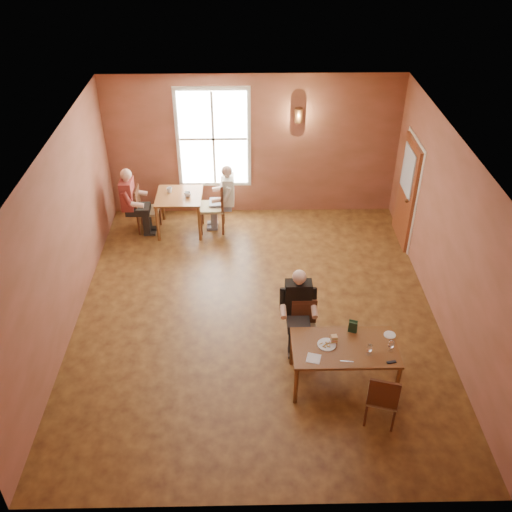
{
  "coord_description": "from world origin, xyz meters",
  "views": [
    {
      "loc": [
        -0.15,
        -7.39,
        6.3
      ],
      "look_at": [
        0.0,
        0.2,
        1.05
      ],
      "focal_mm": 40.0,
      "sensor_mm": 36.0,
      "label": 1
    }
  ],
  "objects_px": {
    "main_table": "(343,364)",
    "diner_white": "(213,201)",
    "chair_empty": "(383,396)",
    "second_table": "(180,213)",
    "chair_diner_main": "(304,330)",
    "diner_maroon": "(146,200)",
    "chair_diner_white": "(212,206)",
    "chair_diner_maroon": "(148,209)",
    "diner_main": "(305,320)"
  },
  "relations": [
    {
      "from": "chair_empty",
      "to": "chair_diner_white",
      "type": "bearing_deg",
      "value": 132.61
    },
    {
      "from": "chair_empty",
      "to": "diner_main",
      "type": "bearing_deg",
      "value": 141.43
    },
    {
      "from": "main_table",
      "to": "diner_white",
      "type": "distance_m",
      "value": 4.76
    },
    {
      "from": "chair_empty",
      "to": "diner_white",
      "type": "bearing_deg",
      "value": 132.33
    },
    {
      "from": "chair_empty",
      "to": "chair_diner_maroon",
      "type": "xyz_separation_m",
      "value": [
        -3.79,
        4.97,
        0.03
      ]
    },
    {
      "from": "main_table",
      "to": "chair_diner_maroon",
      "type": "xyz_separation_m",
      "value": [
        -3.36,
        4.29,
        0.14
      ]
    },
    {
      "from": "second_table",
      "to": "chair_diner_maroon",
      "type": "distance_m",
      "value": 0.66
    },
    {
      "from": "chair_diner_main",
      "to": "chair_diner_maroon",
      "type": "height_order",
      "value": "chair_diner_maroon"
    },
    {
      "from": "chair_diner_main",
      "to": "second_table",
      "type": "height_order",
      "value": "chair_diner_main"
    },
    {
      "from": "second_table",
      "to": "chair_diner_maroon",
      "type": "xyz_separation_m",
      "value": [
        -0.65,
        0.0,
        0.08
      ]
    },
    {
      "from": "chair_empty",
      "to": "diner_maroon",
      "type": "distance_m",
      "value": 6.27
    },
    {
      "from": "diner_main",
      "to": "diner_white",
      "type": "height_order",
      "value": "diner_white"
    },
    {
      "from": "diner_maroon",
      "to": "diner_white",
      "type": "bearing_deg",
      "value": 90.0
    },
    {
      "from": "chair_diner_main",
      "to": "second_table",
      "type": "xyz_separation_m",
      "value": [
        -2.21,
        3.64,
        -0.03
      ]
    },
    {
      "from": "chair_diner_main",
      "to": "diner_white",
      "type": "relative_size",
      "value": 0.65
    },
    {
      "from": "chair_diner_maroon",
      "to": "diner_maroon",
      "type": "height_order",
      "value": "diner_maroon"
    },
    {
      "from": "chair_diner_white",
      "to": "diner_white",
      "type": "xyz_separation_m",
      "value": [
        0.03,
        0.0,
        0.12
      ]
    },
    {
      "from": "second_table",
      "to": "diner_white",
      "type": "bearing_deg",
      "value": 0.0
    },
    {
      "from": "chair_diner_main",
      "to": "diner_main",
      "type": "xyz_separation_m",
      "value": [
        0.0,
        -0.03,
        0.22
      ]
    },
    {
      "from": "chair_diner_maroon",
      "to": "diner_white",
      "type": "bearing_deg",
      "value": 90.0
    },
    {
      "from": "diner_main",
      "to": "chair_diner_white",
      "type": "relative_size",
      "value": 1.19
    },
    {
      "from": "chair_diner_main",
      "to": "diner_white",
      "type": "height_order",
      "value": "diner_white"
    },
    {
      "from": "chair_empty",
      "to": "second_table",
      "type": "relative_size",
      "value": 0.99
    },
    {
      "from": "diner_white",
      "to": "diner_main",
      "type": "bearing_deg",
      "value": -157.29
    },
    {
      "from": "diner_main",
      "to": "main_table",
      "type": "bearing_deg",
      "value": 128.88
    },
    {
      "from": "chair_diner_maroon",
      "to": "diner_maroon",
      "type": "bearing_deg",
      "value": -90.0
    },
    {
      "from": "diner_white",
      "to": "chair_diner_maroon",
      "type": "xyz_separation_m",
      "value": [
        -1.33,
        0.0,
        -0.19
      ]
    },
    {
      "from": "chair_diner_main",
      "to": "chair_diner_white",
      "type": "height_order",
      "value": "chair_diner_white"
    },
    {
      "from": "diner_main",
      "to": "chair_diner_maroon",
      "type": "height_order",
      "value": "diner_main"
    },
    {
      "from": "chair_empty",
      "to": "chair_diner_main",
      "type": "bearing_deg",
      "value": 140.82
    },
    {
      "from": "diner_white",
      "to": "diner_maroon",
      "type": "bearing_deg",
      "value": 90.0
    },
    {
      "from": "chair_diner_main",
      "to": "diner_maroon",
      "type": "xyz_separation_m",
      "value": [
        -2.89,
        3.64,
        0.26
      ]
    },
    {
      "from": "chair_empty",
      "to": "diner_white",
      "type": "distance_m",
      "value": 5.55
    },
    {
      "from": "chair_diner_maroon",
      "to": "diner_maroon",
      "type": "relative_size",
      "value": 0.7
    },
    {
      "from": "chair_empty",
      "to": "diner_white",
      "type": "relative_size",
      "value": 0.67
    },
    {
      "from": "main_table",
      "to": "chair_diner_main",
      "type": "relative_size",
      "value": 1.71
    },
    {
      "from": "chair_diner_white",
      "to": "diner_maroon",
      "type": "distance_m",
      "value": 1.34
    },
    {
      "from": "chair_diner_white",
      "to": "chair_diner_maroon",
      "type": "relative_size",
      "value": 1.14
    },
    {
      "from": "diner_main",
      "to": "second_table",
      "type": "distance_m",
      "value": 4.29
    },
    {
      "from": "chair_diner_main",
      "to": "chair_empty",
      "type": "bearing_deg",
      "value": 124.84
    },
    {
      "from": "main_table",
      "to": "diner_white",
      "type": "height_order",
      "value": "diner_white"
    },
    {
      "from": "chair_diner_main",
      "to": "diner_maroon",
      "type": "height_order",
      "value": "diner_maroon"
    },
    {
      "from": "diner_main",
      "to": "chair_empty",
      "type": "xyz_separation_m",
      "value": [
        0.93,
        -1.3,
        -0.21
      ]
    },
    {
      "from": "diner_main",
      "to": "second_table",
      "type": "xyz_separation_m",
      "value": [
        -2.21,
        3.67,
        -0.26
      ]
    },
    {
      "from": "second_table",
      "to": "diner_maroon",
      "type": "xyz_separation_m",
      "value": [
        -0.68,
        0.0,
        0.29
      ]
    },
    {
      "from": "diner_maroon",
      "to": "chair_diner_main",
      "type": "bearing_deg",
      "value": 38.52
    },
    {
      "from": "second_table",
      "to": "chair_diner_white",
      "type": "bearing_deg",
      "value": 0.0
    },
    {
      "from": "main_table",
      "to": "diner_white",
      "type": "xyz_separation_m",
      "value": [
        -2.03,
        4.29,
        0.33
      ]
    },
    {
      "from": "diner_main",
      "to": "diner_maroon",
      "type": "height_order",
      "value": "diner_maroon"
    },
    {
      "from": "diner_white",
      "to": "diner_maroon",
      "type": "relative_size",
      "value": 0.97
    }
  ]
}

